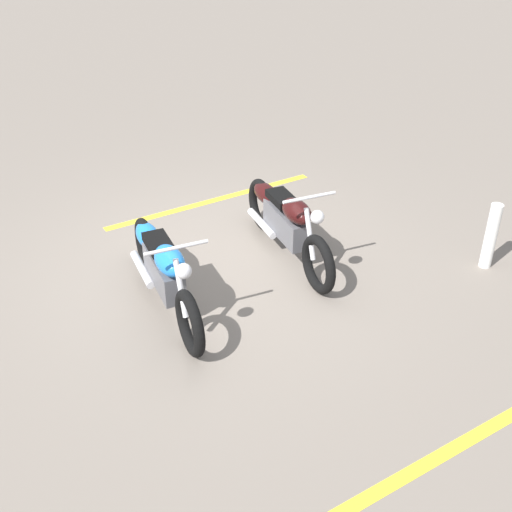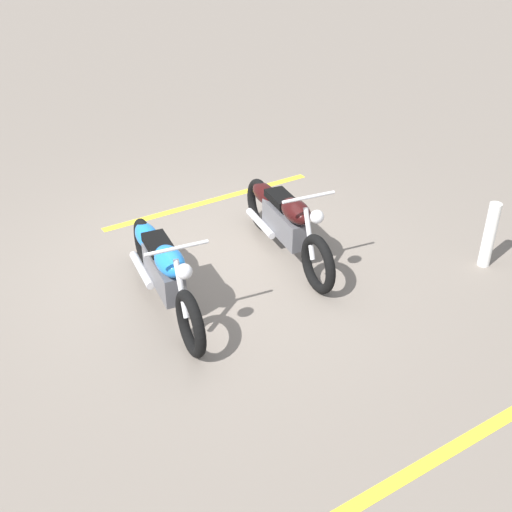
# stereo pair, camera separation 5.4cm
# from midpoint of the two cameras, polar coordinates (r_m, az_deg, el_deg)

# --- Properties ---
(ground_plane) EXTENTS (60.00, 60.00, 0.00)m
(ground_plane) POSITION_cam_midpoint_polar(r_m,az_deg,el_deg) (7.61, -3.89, -0.66)
(ground_plane) COLOR slate
(motorcycle_bright_foreground) EXTENTS (2.23, 0.62, 1.04)m
(motorcycle_bright_foreground) POSITION_cam_midpoint_polar(r_m,az_deg,el_deg) (6.70, -8.55, -1.17)
(motorcycle_bright_foreground) COLOR black
(motorcycle_bright_foreground) RESTS_ON ground
(motorcycle_dark_foreground) EXTENTS (2.23, 0.62, 1.04)m
(motorcycle_dark_foreground) POSITION_cam_midpoint_polar(r_m,az_deg,el_deg) (7.55, 2.36, 3.20)
(motorcycle_dark_foreground) COLOR black
(motorcycle_dark_foreground) RESTS_ON ground
(bollard_post) EXTENTS (0.14, 0.14, 0.81)m
(bollard_post) POSITION_cam_midpoint_polar(r_m,az_deg,el_deg) (7.83, 19.95, 1.78)
(bollard_post) COLOR white
(bollard_post) RESTS_ON ground
(parking_stripe_near) EXTENTS (0.31, 3.20, 0.01)m
(parking_stripe_near) POSITION_cam_midpoint_polar(r_m,az_deg,el_deg) (9.06, -4.22, 4.95)
(parking_stripe_near) COLOR yellow
(parking_stripe_near) RESTS_ON ground
(parking_stripe_mid) EXTENTS (0.31, 3.20, 0.01)m
(parking_stripe_mid) POSITION_cam_midpoint_polar(r_m,az_deg,el_deg) (5.49, 14.96, -17.37)
(parking_stripe_mid) COLOR yellow
(parking_stripe_mid) RESTS_ON ground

